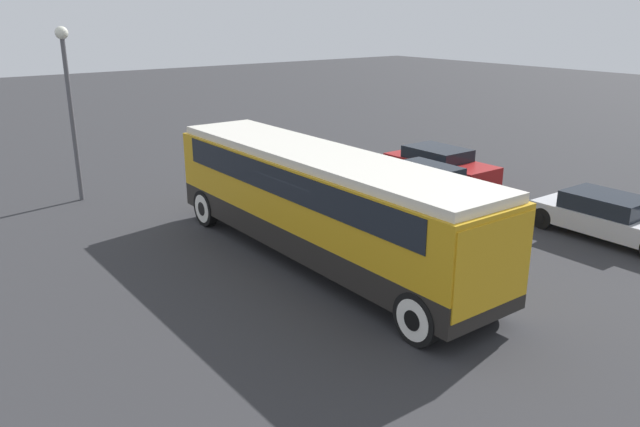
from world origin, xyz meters
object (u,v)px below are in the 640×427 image
tour_bus (322,197)px  parked_car_mid (439,165)px  parked_car_far (429,185)px  parked_car_near (608,217)px  lamp_post (69,90)px

tour_bus → parked_car_mid: bearing=113.7°
parked_car_far → parked_car_near: bearing=16.4°
parked_car_far → lamp_post: size_ratio=0.73×
tour_bus → parked_car_far: 6.84m
tour_bus → parked_car_far: size_ratio=2.57×
tour_bus → parked_car_mid: 9.68m
parked_car_mid → parked_car_far: 2.96m
parked_car_near → lamp_post: bearing=-139.9°
parked_car_mid → parked_car_far: size_ratio=1.04×
parked_car_mid → parked_car_near: bearing=-5.4°
lamp_post → parked_car_far: bearing=51.2°
parked_car_mid → lamp_post: bearing=-116.8°
tour_bus → parked_car_far: (-2.15, 6.39, -1.19)m
tour_bus → parked_car_mid: size_ratio=2.46×
tour_bus → parked_car_near: tour_bus is taller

